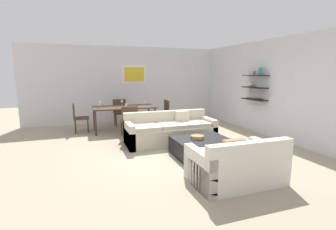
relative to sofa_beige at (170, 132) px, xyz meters
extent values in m
plane|color=tan|center=(-0.14, -0.34, -0.29)|extent=(18.00, 18.00, 0.00)
cube|color=silver|center=(0.16, 3.19, 1.06)|extent=(8.40, 0.06, 2.70)
cube|color=white|center=(-0.26, 3.15, 1.42)|extent=(0.86, 0.02, 0.64)
cube|color=gold|center=(-0.26, 3.13, 1.42)|extent=(0.73, 0.01, 0.51)
cube|color=silver|center=(2.89, 0.26, 1.06)|extent=(0.06, 8.20, 2.70)
cube|color=black|center=(2.72, 0.23, 1.41)|extent=(0.28, 0.90, 0.02)
cube|color=black|center=(2.72, 0.23, 1.06)|extent=(0.28, 0.90, 0.02)
cube|color=black|center=(2.72, 0.23, 0.71)|extent=(0.28, 0.90, 0.02)
cylinder|color=teal|center=(2.72, 0.03, 1.53)|extent=(0.10, 0.10, 0.22)
sphere|color=silver|center=(2.72, 0.41, 1.14)|extent=(0.14, 0.14, 0.14)
cylinder|color=olive|center=(2.72, 0.28, 1.48)|extent=(0.07, 0.07, 0.12)
cube|color=#4C1E19|center=(2.72, 0.08, 0.74)|extent=(0.20, 0.28, 0.03)
cube|color=beige|center=(0.00, -0.04, -0.08)|extent=(2.25, 0.90, 0.42)
cube|color=beige|center=(0.00, 0.33, 0.31)|extent=(2.25, 0.16, 0.36)
cube|color=beige|center=(-1.06, -0.04, 0.01)|extent=(0.14, 0.90, 0.60)
cube|color=beige|center=(1.05, -0.04, 0.01)|extent=(0.14, 0.90, 0.60)
cube|color=beige|center=(-0.66, -0.08, 0.18)|extent=(0.64, 0.70, 0.10)
cube|color=beige|center=(0.00, -0.08, 0.18)|extent=(0.64, 0.70, 0.10)
cube|color=beige|center=(0.65, -0.08, 0.18)|extent=(0.64, 0.70, 0.10)
cube|color=beige|center=(0.40, 0.15, 0.31)|extent=(0.37, 0.14, 0.36)
cube|color=silver|center=(0.23, -2.53, -0.08)|extent=(1.45, 0.90, 0.42)
cube|color=silver|center=(0.23, -2.90, 0.31)|extent=(1.45, 0.16, 0.36)
cube|color=silver|center=(0.89, -2.53, 0.01)|extent=(0.14, 0.90, 0.60)
cube|color=silver|center=(-0.42, -2.53, 0.01)|extent=(0.14, 0.90, 0.60)
cube|color=silver|center=(0.53, -2.49, 0.18)|extent=(0.57, 0.70, 0.10)
cube|color=silver|center=(-0.06, -2.49, 0.18)|extent=(0.57, 0.70, 0.10)
cube|color=#99724C|center=(0.06, -2.72, 0.31)|extent=(0.36, 0.12, 0.36)
cube|color=black|center=(0.30, -1.18, -0.10)|extent=(1.17, 1.00, 0.38)
cylinder|color=#99844C|center=(0.21, -1.15, 0.12)|extent=(0.30, 0.30, 0.06)
torus|color=#99844C|center=(0.21, -1.15, 0.15)|extent=(0.30, 0.30, 0.02)
cube|color=#422D1E|center=(-0.88, 1.75, 0.44)|extent=(1.88, 0.91, 0.04)
cylinder|color=#422D1E|center=(-1.76, 1.36, 0.06)|extent=(0.06, 0.06, 0.71)
cylinder|color=#422D1E|center=(0.00, 1.36, 0.06)|extent=(0.06, 0.06, 0.71)
cylinder|color=#422D1E|center=(-1.76, 2.15, 0.06)|extent=(0.06, 0.06, 0.71)
cylinder|color=#422D1E|center=(0.00, 2.15, 0.06)|extent=(0.06, 0.06, 0.71)
cube|color=#422D1E|center=(-2.14, 1.96, 0.14)|extent=(0.44, 0.44, 0.04)
cube|color=#422D1E|center=(-2.34, 1.96, 0.37)|extent=(0.04, 0.44, 0.43)
cylinder|color=#422D1E|center=(-1.96, 1.78, -0.09)|extent=(0.04, 0.04, 0.41)
cylinder|color=#422D1E|center=(-1.96, 2.14, -0.09)|extent=(0.04, 0.04, 0.41)
cylinder|color=#422D1E|center=(-2.32, 1.78, -0.09)|extent=(0.04, 0.04, 0.41)
cylinder|color=#422D1E|center=(-2.32, 2.14, -0.09)|extent=(0.04, 0.04, 0.41)
cube|color=#422D1E|center=(-0.88, 0.98, 0.14)|extent=(0.44, 0.44, 0.04)
cube|color=#422D1E|center=(-0.88, 0.78, 0.37)|extent=(0.44, 0.04, 0.43)
cylinder|color=#422D1E|center=(-0.70, 1.16, -0.09)|extent=(0.04, 0.04, 0.41)
cylinder|color=#422D1E|center=(-1.06, 1.16, -0.09)|extent=(0.04, 0.04, 0.41)
cylinder|color=#422D1E|center=(-0.70, 0.80, -0.09)|extent=(0.04, 0.04, 0.41)
cylinder|color=#422D1E|center=(-1.06, 0.80, -0.09)|extent=(0.04, 0.04, 0.41)
cube|color=#422D1E|center=(-0.88, 2.53, 0.14)|extent=(0.44, 0.44, 0.04)
cube|color=#422D1E|center=(-0.88, 2.73, 0.37)|extent=(0.44, 0.04, 0.43)
cylinder|color=#422D1E|center=(-1.06, 2.35, -0.09)|extent=(0.04, 0.04, 0.41)
cylinder|color=#422D1E|center=(-0.70, 2.35, -0.09)|extent=(0.04, 0.04, 0.41)
cylinder|color=#422D1E|center=(-1.06, 2.71, -0.09)|extent=(0.04, 0.04, 0.41)
cylinder|color=#422D1E|center=(-0.70, 2.71, -0.09)|extent=(0.04, 0.04, 0.41)
cube|color=#422D1E|center=(0.38, 1.96, 0.14)|extent=(0.44, 0.44, 0.04)
cube|color=#422D1E|center=(0.58, 1.96, 0.37)|extent=(0.04, 0.44, 0.43)
cylinder|color=#422D1E|center=(0.20, 2.14, -0.09)|extent=(0.04, 0.04, 0.41)
cylinder|color=#422D1E|center=(0.20, 1.78, -0.09)|extent=(0.04, 0.04, 0.41)
cylinder|color=#422D1E|center=(0.56, 2.14, -0.09)|extent=(0.04, 0.04, 0.41)
cylinder|color=#422D1E|center=(0.56, 1.78, -0.09)|extent=(0.04, 0.04, 0.41)
cylinder|color=silver|center=(-0.88, 2.15, 0.46)|extent=(0.06, 0.06, 0.01)
cylinder|color=silver|center=(-0.88, 2.15, 0.50)|extent=(0.01, 0.01, 0.08)
cylinder|color=silver|center=(-0.88, 2.15, 0.58)|extent=(0.07, 0.07, 0.09)
cylinder|color=silver|center=(-0.19, 1.87, 0.46)|extent=(0.06, 0.06, 0.01)
cylinder|color=silver|center=(-0.19, 1.87, 0.50)|extent=(0.01, 0.01, 0.07)
cylinder|color=silver|center=(-0.19, 1.87, 0.57)|extent=(0.07, 0.07, 0.07)
cylinder|color=silver|center=(-1.58, 1.87, 0.46)|extent=(0.06, 0.06, 0.01)
cylinder|color=silver|center=(-1.58, 1.87, 0.51)|extent=(0.01, 0.01, 0.09)
cylinder|color=silver|center=(-1.58, 1.87, 0.59)|extent=(0.08, 0.08, 0.08)
cylinder|color=silver|center=(-0.88, 1.36, 0.46)|extent=(0.06, 0.06, 0.01)
cylinder|color=silver|center=(-0.88, 1.36, 0.50)|extent=(0.01, 0.01, 0.07)
cylinder|color=silver|center=(-0.88, 1.36, 0.57)|extent=(0.06, 0.06, 0.07)
camera|label=1|loc=(-2.08, -5.82, 1.49)|focal=26.44mm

